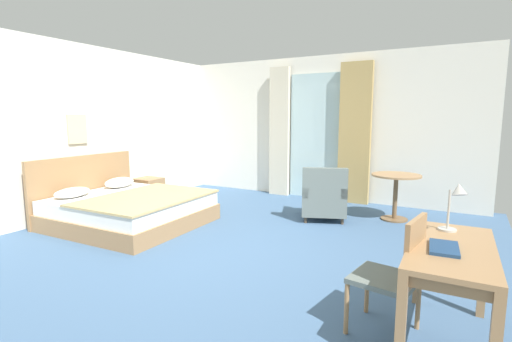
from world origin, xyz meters
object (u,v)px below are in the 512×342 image
object	(u,v)px
desk_chair	(397,271)
round_cafe_table	(396,186)
writing_desk	(451,259)
desk_lamp	(456,199)
nightstand	(149,190)
bed	(128,208)
armchair_by_window	(324,198)
closed_book	(444,248)
framed_picture	(77,129)

from	to	relation	value
desk_chair	round_cafe_table	distance (m)	3.44
writing_desk	desk_lamp	world-z (taller)	desk_lamp
nightstand	writing_desk	world-z (taller)	writing_desk
bed	writing_desk	distance (m)	4.58
desk_lamp	armchair_by_window	size ratio (longest dim) A/B	0.44
writing_desk	closed_book	xyz separation A→B (m)	(-0.04, -0.11, 0.11)
closed_book	desk_lamp	bearing A→B (deg)	79.66
round_cafe_table	desk_chair	bearing A→B (deg)	-80.51
nightstand	armchair_by_window	world-z (taller)	armchair_by_window
armchair_by_window	desk_chair	bearing A→B (deg)	-61.11
round_cafe_table	armchair_by_window	bearing A→B (deg)	-152.24
writing_desk	round_cafe_table	bearing A→B (deg)	105.38
desk_lamp	framed_picture	distance (m)	5.60
writing_desk	closed_book	size ratio (longest dim) A/B	3.84
closed_book	armchair_by_window	bearing A→B (deg)	118.15
bed	armchair_by_window	bearing A→B (deg)	35.04
closed_book	round_cafe_table	distance (m)	3.55
desk_lamp	bed	bearing A→B (deg)	170.89
nightstand	armchair_by_window	distance (m)	3.44
writing_desk	framed_picture	world-z (taller)	framed_picture
round_cafe_table	framed_picture	xyz separation A→B (m)	(-4.63, -2.30, 0.89)
bed	nightstand	world-z (taller)	bed
framed_picture	armchair_by_window	bearing A→B (deg)	26.01
nightstand	armchair_by_window	xyz separation A→B (m)	(3.40, 0.47, 0.11)
desk_chair	desk_lamp	size ratio (longest dim) A/B	2.20
bed	nightstand	distance (m)	1.57
closed_book	round_cafe_table	bearing A→B (deg)	99.42
bed	closed_book	world-z (taller)	bed
bed	closed_book	xyz separation A→B (m)	(4.40, -1.13, 0.50)
nightstand	round_cafe_table	xyz separation A→B (m)	(4.41, 1.00, 0.32)
bed	closed_book	distance (m)	4.57
nightstand	closed_book	xyz separation A→B (m)	(5.28, -2.43, 0.53)
writing_desk	round_cafe_table	xyz separation A→B (m)	(-0.91, 3.32, -0.09)
armchair_by_window	framed_picture	world-z (taller)	framed_picture
bed	framed_picture	bearing A→B (deg)	179.93
writing_desk	framed_picture	size ratio (longest dim) A/B	2.55
writing_desk	armchair_by_window	distance (m)	3.40
nightstand	writing_desk	bearing A→B (deg)	-23.52
armchair_by_window	round_cafe_table	distance (m)	1.16
writing_desk	framed_picture	xyz separation A→B (m)	(-5.55, 1.02, 0.80)
desk_chair	closed_book	distance (m)	0.39
desk_chair	desk_lamp	xyz separation A→B (m)	(0.34, 0.38, 0.51)
desk_lamp	round_cafe_table	size ratio (longest dim) A/B	0.56
desk_chair	desk_lamp	bearing A→B (deg)	47.62
writing_desk	armchair_by_window	xyz separation A→B (m)	(-1.92, 2.79, -0.30)
round_cafe_table	writing_desk	bearing A→B (deg)	-74.62
closed_book	framed_picture	distance (m)	5.66
armchair_by_window	framed_picture	bearing A→B (deg)	-153.99
bed	framed_picture	size ratio (longest dim) A/B	4.48
armchair_by_window	bed	bearing A→B (deg)	-144.96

